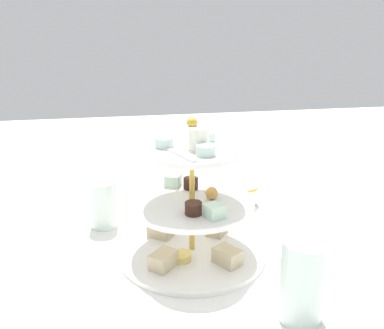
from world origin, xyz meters
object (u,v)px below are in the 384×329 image
at_px(butter_knife_right, 329,234).
at_px(water_glass_mid_back, 104,204).
at_px(water_glass_tall_right, 302,281).
at_px(teacup_with_saucer, 246,195).
at_px(tiered_serving_stand, 192,214).
at_px(water_glass_short_left, 190,188).

bearing_deg(butter_knife_right, water_glass_mid_back, 74.39).
distance_m(water_glass_tall_right, teacup_with_saucer, 0.42).
relative_size(water_glass_tall_right, teacup_with_saucer, 1.47).
bearing_deg(teacup_with_saucer, butter_knife_right, 36.80).
xyz_separation_m(tiered_serving_stand, water_glass_mid_back, (-0.15, -0.17, -0.03)).
bearing_deg(water_glass_tall_right, tiered_serving_stand, -148.03).
height_order(teacup_with_saucer, butter_knife_right, teacup_with_saucer).
bearing_deg(water_glass_tall_right, water_glass_mid_back, -139.93).
xyz_separation_m(tiered_serving_stand, water_glass_short_left, (-0.25, 0.04, -0.05)).
bearing_deg(water_glass_tall_right, water_glass_short_left, -168.13).
distance_m(tiered_serving_stand, water_glass_short_left, 0.26).
bearing_deg(water_glass_mid_back, teacup_with_saucer, 99.48).
distance_m(teacup_with_saucer, water_glass_mid_back, 0.34).
height_order(tiered_serving_stand, teacup_with_saucer, tiered_serving_stand).
xyz_separation_m(tiered_serving_stand, teacup_with_saucer, (-0.20, 0.17, -0.06)).
relative_size(tiered_serving_stand, water_glass_tall_right, 2.16).
relative_size(teacup_with_saucer, water_glass_mid_back, 0.86).
xyz_separation_m(teacup_with_saucer, butter_knife_right, (0.18, 0.13, -0.02)).
bearing_deg(teacup_with_saucer, water_glass_mid_back, -80.52).
relative_size(tiered_serving_stand, water_glass_short_left, 4.15).
height_order(water_glass_tall_right, teacup_with_saucer, water_glass_tall_right).
bearing_deg(tiered_serving_stand, water_glass_tall_right, 31.97).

